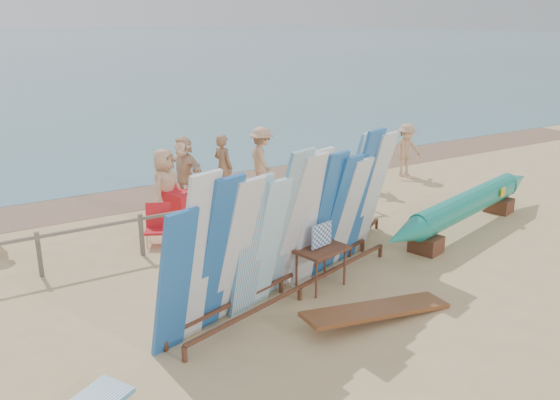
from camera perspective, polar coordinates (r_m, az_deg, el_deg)
ground at (r=10.17m, az=-7.49°, el=-10.87°), size 160.00×160.00×0.00m
wet_sand_strip at (r=16.56m, az=-17.73°, el=-0.27°), size 40.00×2.60×0.01m
fence at (r=12.50m, az=-13.24°, el=-2.52°), size 12.08×0.08×0.90m
main_surfboard_rack at (r=10.19m, az=1.06°, el=-2.95°), size 5.56×2.30×2.76m
side_surfboard_rack at (r=12.93m, az=7.42°, el=0.86°), size 2.19×1.72×2.54m
outrigger_canoe at (r=14.27m, az=17.60°, el=-0.49°), size 6.58×2.37×0.95m
vendor_table at (r=10.87m, az=3.95°, el=-6.39°), size 1.06×0.85×1.24m
flat_board_c at (r=10.07m, az=9.29°, el=-11.25°), size 2.72×0.69×0.35m
beach_chair_left at (r=13.19m, az=-11.63°, el=-3.09°), size 0.74×0.75×0.87m
beach_chair_right at (r=14.33m, az=-8.62°, el=-1.35°), size 0.57×0.58×0.81m
stroller at (r=14.11m, az=-9.78°, el=-0.81°), size 0.79×0.94×1.10m
beachgoer_5 at (r=16.10m, az=-9.24°, el=3.06°), size 1.03×1.69×1.73m
beachgoer_extra_0 at (r=18.66m, az=12.03°, el=4.72°), size 1.14×0.72×1.64m
beachgoer_7 at (r=15.98m, az=-5.49°, el=3.18°), size 0.52×0.72×1.77m
beachgoer_9 at (r=16.47m, az=-1.77°, el=3.85°), size 0.71×1.28×1.87m
beachgoer_6 at (r=14.19m, az=-11.04°, el=1.24°), size 0.95×0.93×1.84m
beachgoer_10 at (r=16.87m, az=8.70°, el=3.50°), size 0.97×0.92×1.59m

